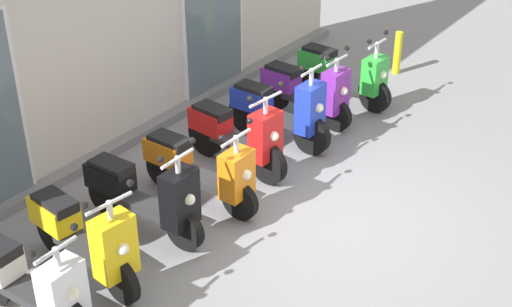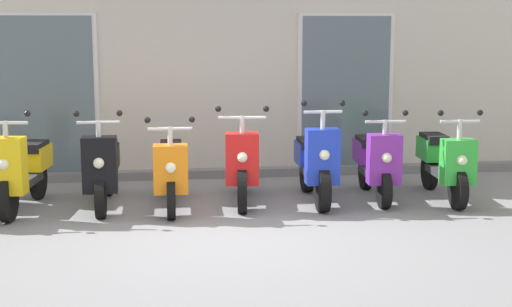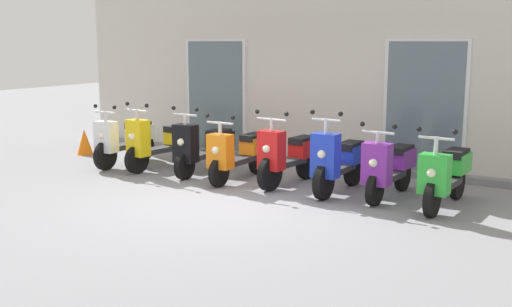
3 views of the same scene
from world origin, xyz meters
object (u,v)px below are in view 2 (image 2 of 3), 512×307
at_px(scooter_black, 103,168).
at_px(scooter_green, 444,162).
at_px(scooter_blue, 315,163).
at_px(scooter_purple, 375,162).
at_px(scooter_red, 242,164).
at_px(scooter_yellow, 22,168).
at_px(scooter_orange, 171,169).

distance_m(scooter_black, scooter_green, 4.15).
height_order(scooter_blue, scooter_purple, scooter_blue).
distance_m(scooter_red, scooter_green, 2.50).
xyz_separation_m(scooter_yellow, scooter_green, (5.07, -0.06, -0.03)).
bearing_deg(scooter_black, scooter_red, -0.25).
bearing_deg(scooter_green, scooter_red, 177.30).
bearing_deg(scooter_green, scooter_yellow, 179.32).
distance_m(scooter_red, scooter_purple, 1.65).
distance_m(scooter_yellow, scooter_blue, 3.46).
height_order(scooter_yellow, scooter_black, scooter_yellow).
height_order(scooter_yellow, scooter_red, scooter_red).
bearing_deg(scooter_black, scooter_yellow, -175.96).
bearing_deg(scooter_green, scooter_blue, 177.93).
relative_size(scooter_black, scooter_orange, 1.00).
xyz_separation_m(scooter_black, scooter_blue, (2.54, -0.07, 0.00)).
distance_m(scooter_black, scooter_red, 1.65).
relative_size(scooter_yellow, scooter_green, 1.00).
xyz_separation_m(scooter_orange, scooter_blue, (1.74, 0.05, 0.02)).
distance_m(scooter_yellow, scooter_red, 2.58).
bearing_deg(scooter_yellow, scooter_black, 4.04).
bearing_deg(scooter_purple, scooter_yellow, -179.22).
height_order(scooter_orange, scooter_purple, scooter_purple).
height_order(scooter_red, scooter_purple, scooter_red).
height_order(scooter_yellow, scooter_orange, scooter_yellow).
distance_m(scooter_blue, scooter_green, 1.61).
distance_m(scooter_yellow, scooter_green, 5.07).
distance_m(scooter_yellow, scooter_black, 0.92).
bearing_deg(scooter_purple, scooter_blue, -175.64).
bearing_deg(scooter_red, scooter_blue, -3.85).
height_order(scooter_yellow, scooter_purple, scooter_yellow).
height_order(scooter_orange, scooter_blue, scooter_blue).
bearing_deg(scooter_purple, scooter_black, 179.87).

